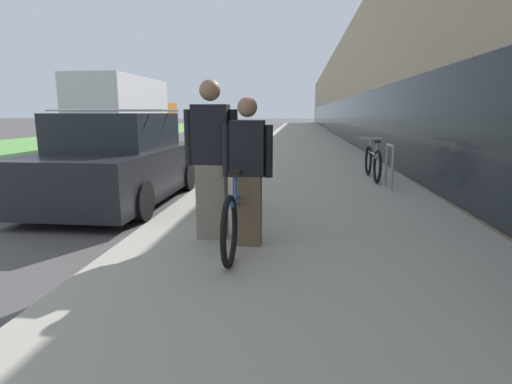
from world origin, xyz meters
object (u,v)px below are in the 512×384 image
at_px(cruiser_bike_nearest, 373,162).
at_px(parked_sedan_curbside, 119,163).
at_px(moving_truck, 127,113).
at_px(person_rider, 248,172).
at_px(bike_rack_hoop, 390,162).
at_px(tandem_bicycle, 245,203).
at_px(person_bystander, 211,161).

height_order(cruiser_bike_nearest, parked_sedan_curbside, parked_sedan_curbside).
bearing_deg(cruiser_bike_nearest, moving_truck, 137.31).
relative_size(person_rider, parked_sedan_curbside, 0.40).
bearing_deg(person_rider, bike_rack_hoop, 57.72).
relative_size(tandem_bicycle, person_rider, 1.78).
bearing_deg(moving_truck, parked_sedan_curbside, -67.28).
bearing_deg(parked_sedan_curbside, cruiser_bike_nearest, 25.26).
bearing_deg(bike_rack_hoop, person_bystander, -128.59).
distance_m(bike_rack_hoop, moving_truck, 13.52).
distance_m(cruiser_bike_nearest, moving_truck, 12.68).
bearing_deg(person_rider, parked_sedan_curbside, 136.62).
bearing_deg(moving_truck, person_bystander, -62.90).
distance_m(person_rider, person_bystander, 0.49).
bearing_deg(parked_sedan_curbside, bike_rack_hoop, 13.25).
bearing_deg(bike_rack_hoop, moving_truck, 134.22).
xyz_separation_m(person_rider, moving_truck, (-7.13, 13.28, 0.60)).
height_order(parked_sedan_curbside, moving_truck, moving_truck).
bearing_deg(cruiser_bike_nearest, person_bystander, -120.00).
bearing_deg(tandem_bicycle, parked_sedan_curbside, 140.32).
xyz_separation_m(tandem_bicycle, parked_sedan_curbside, (-2.52, 2.09, 0.20)).
bearing_deg(person_rider, person_bystander, 155.24).
height_order(person_rider, parked_sedan_curbside, person_rider).
height_order(person_rider, moving_truck, moving_truck).
xyz_separation_m(cruiser_bike_nearest, parked_sedan_curbside, (-4.76, -2.25, 0.20)).
bearing_deg(cruiser_bike_nearest, person_rider, -114.68).
bearing_deg(person_bystander, person_rider, -24.76).
xyz_separation_m(person_bystander, moving_truck, (-6.69, 13.07, 0.50)).
bearing_deg(person_rider, cruiser_bike_nearest, 65.32).
xyz_separation_m(tandem_bicycle, person_rider, (0.09, -0.37, 0.43)).
xyz_separation_m(bike_rack_hoop, moving_truck, (-9.41, 9.67, 0.89)).
height_order(person_rider, bike_rack_hoop, person_rider).
height_order(bike_rack_hoop, moving_truck, moving_truck).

